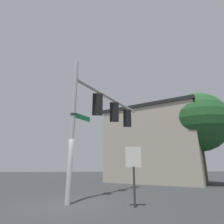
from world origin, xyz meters
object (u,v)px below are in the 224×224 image
historical_marker (134,166)px  traffic_light_mid_outer (127,119)px  traffic_light_nearest_pole (98,105)px  street_name_sign (79,116)px  traffic_light_mid_inner (114,113)px

historical_marker → traffic_light_mid_outer: bearing=82.9°
traffic_light_nearest_pole → historical_marker: traffic_light_nearest_pole is taller
street_name_sign → traffic_light_mid_inner: bearing=53.5°
street_name_sign → historical_marker: 3.28m
traffic_light_mid_inner → historical_marker: size_ratio=0.62×
traffic_light_mid_inner → street_name_sign: traffic_light_mid_inner is taller
traffic_light_mid_inner → traffic_light_mid_outer: size_ratio=1.00×
traffic_light_mid_inner → street_name_sign: 3.21m
street_name_sign → traffic_light_mid_outer: bearing=53.4°
traffic_light_nearest_pole → traffic_light_mid_inner: 1.68m
traffic_light_mid_inner → street_name_sign: bearing=-126.5°
traffic_light_nearest_pole → street_name_sign: size_ratio=1.24×
traffic_light_mid_outer → traffic_light_nearest_pole: bearing=-126.8°
traffic_light_mid_inner → historical_marker: 4.68m
street_name_sign → historical_marker: (2.24, -1.01, -2.18)m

